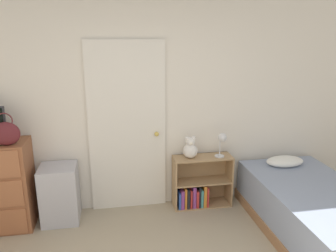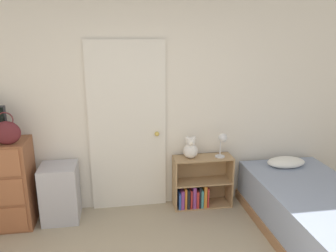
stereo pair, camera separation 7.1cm
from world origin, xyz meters
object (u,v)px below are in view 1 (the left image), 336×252
bookshelf (198,187)px  bed (315,211)px  teddy_bear (190,149)px  handbag (6,133)px  desk_lamp (222,140)px  storage_bin (60,194)px

bookshelf → bed: 1.35m
bed → teddy_bear: bearing=145.5°
handbag → bed: handbag is taller
handbag → bookshelf: (2.10, 0.20, -0.88)m
bookshelf → desk_lamp: size_ratio=2.40×
bed → desk_lamp: bearing=136.1°
bookshelf → desk_lamp: desk_lamp is taller
storage_bin → teddy_bear: teddy_bear is taller
storage_bin → bed: storage_bin is taller
bookshelf → bed: bookshelf is taller
teddy_bear → storage_bin: bearing=-177.8°
bookshelf → teddy_bear: bearing=-179.5°
desk_lamp → bed: bearing=-43.9°
storage_bin → desk_lamp: size_ratio=2.21×
handbag → teddy_bear: size_ratio=1.27×
storage_bin → bed: size_ratio=0.35×
handbag → storage_bin: size_ratio=0.52×
teddy_bear → bed: (1.19, -0.82, -0.51)m
handbag → bed: 3.36m
teddy_bear → bed: size_ratio=0.14×
bed → storage_bin: bearing=164.6°
teddy_bear → handbag: bearing=-174.3°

